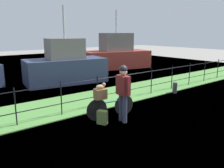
# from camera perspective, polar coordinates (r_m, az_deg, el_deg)

# --- Properties ---
(ground_plane) EXTENTS (60.00, 60.00, 0.00)m
(ground_plane) POSITION_cam_1_polar(r_m,az_deg,el_deg) (7.34, 9.67, -8.17)
(ground_plane) COLOR gray
(grass_strip) EXTENTS (27.00, 2.40, 0.03)m
(grass_strip) POSITION_cam_1_polar(r_m,az_deg,el_deg) (9.27, -2.92, -3.46)
(grass_strip) COLOR #569342
(grass_strip) RESTS_ON ground
(harbor_water) EXTENTS (30.00, 30.00, 0.00)m
(harbor_water) POSITION_cam_1_polar(r_m,az_deg,el_deg) (14.47, -16.86, 1.81)
(harbor_water) COLOR #426684
(harbor_water) RESTS_ON ground
(iron_fence) EXTENTS (18.04, 0.04, 1.11)m
(iron_fence) POSITION_cam_1_polar(r_m,az_deg,el_deg) (8.49, 0.24, -0.66)
(iron_fence) COLOR black
(iron_fence) RESTS_ON ground
(bicycle_main) EXTENTS (1.60, 0.30, 0.66)m
(bicycle_main) POSITION_cam_1_polar(r_m,az_deg,el_deg) (7.12, -0.41, -5.67)
(bicycle_main) COLOR black
(bicycle_main) RESTS_ON ground
(wooden_crate) EXTENTS (0.38, 0.32, 0.30)m
(wooden_crate) POSITION_cam_1_polar(r_m,az_deg,el_deg) (6.83, -2.90, -2.45)
(wooden_crate) COLOR brown
(wooden_crate) RESTS_ON bicycle_main
(terrier_dog) EXTENTS (0.32, 0.18, 0.18)m
(terrier_dog) POSITION_cam_1_polar(r_m,az_deg,el_deg) (6.79, -2.73, -0.59)
(terrier_dog) COLOR tan
(terrier_dog) RESTS_ON wooden_crate
(cyclist_person) EXTENTS (0.32, 0.54, 1.68)m
(cyclist_person) POSITION_cam_1_polar(r_m,az_deg,el_deg) (6.65, 2.75, -1.13)
(cyclist_person) COLOR #383D51
(cyclist_person) RESTS_ON ground
(backpack_on_paving) EXTENTS (0.29, 0.33, 0.40)m
(backpack_on_paving) POSITION_cam_1_polar(r_m,az_deg,el_deg) (6.71, -2.41, -8.20)
(backpack_on_paving) COLOR olive
(backpack_on_paving) RESTS_ON ground
(mooring_bollard) EXTENTS (0.20, 0.20, 0.46)m
(mooring_bollard) POSITION_cam_1_polar(r_m,az_deg,el_deg) (10.39, 15.21, -0.90)
(mooring_bollard) COLOR #38383D
(mooring_bollard) RESTS_ON ground
(moored_boat_mid) EXTENTS (5.15, 3.07, 4.13)m
(moored_boat_mid) POSITION_cam_1_polar(r_m,az_deg,el_deg) (17.12, 1.00, 7.10)
(moored_boat_mid) COLOR #9E3328
(moored_boat_mid) RESTS_ON ground
(moored_boat_far) EXTENTS (4.28, 2.35, 3.89)m
(moored_boat_far) POSITION_cam_1_polar(r_m,az_deg,el_deg) (12.25, -11.36, 4.30)
(moored_boat_far) COLOR #2D3856
(moored_boat_far) RESTS_ON ground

